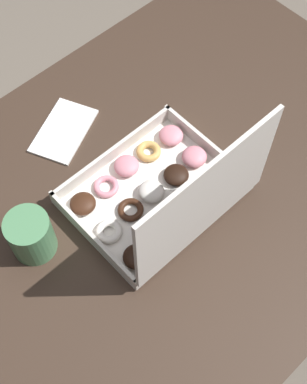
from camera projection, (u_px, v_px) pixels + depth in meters
name	position (u px, v px, depth m)	size (l,w,h in m)	color
ground_plane	(155.00, 300.00, 1.72)	(8.00, 8.00, 0.00)	#6B6054
dining_table	(156.00, 212.00, 1.18)	(1.24, 0.85, 0.71)	#38281E
donut_box	(167.00, 194.00, 1.04)	(0.32, 0.26, 0.28)	silver
coffee_mug	(31.00, 235.00, 1.00)	(0.09, 0.09, 0.10)	#4C8456
paper_napkin	(64.00, 131.00, 1.18)	(0.18, 0.15, 0.01)	white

